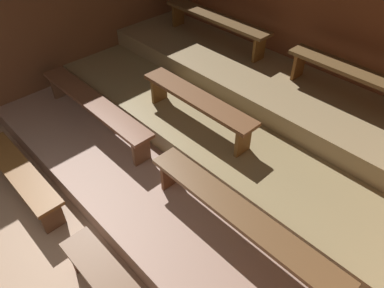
{
  "coord_description": "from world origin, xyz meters",
  "views": [
    {
      "loc": [
        2.75,
        0.25,
        3.72
      ],
      "look_at": [
        0.2,
        2.69,
        0.64
      ],
      "focal_mm": 33.66,
      "sensor_mm": 36.0,
      "label": 1
    }
  ],
  "objects_px": {
    "bench_lower_left": "(94,104)",
    "bench_lower_right": "(240,216)",
    "bench_floor_left": "(20,174)",
    "bench_middle_center": "(197,102)",
    "bench_upper_left": "(216,20)",
    "bench_upper_right": "(364,79)"
  },
  "relations": [
    {
      "from": "bench_upper_right",
      "to": "bench_middle_center",
      "type": "bearing_deg",
      "value": -131.43
    },
    {
      "from": "bench_lower_right",
      "to": "bench_upper_left",
      "type": "bearing_deg",
      "value": 137.69
    },
    {
      "from": "bench_middle_center",
      "to": "bench_lower_left",
      "type": "bearing_deg",
      "value": -146.51
    },
    {
      "from": "bench_floor_left",
      "to": "bench_lower_right",
      "type": "relative_size",
      "value": 0.72
    },
    {
      "from": "bench_lower_left",
      "to": "bench_upper_right",
      "type": "relative_size",
      "value": 1.14
    },
    {
      "from": "bench_lower_left",
      "to": "bench_middle_center",
      "type": "distance_m",
      "value": 1.59
    },
    {
      "from": "bench_upper_left",
      "to": "bench_lower_left",
      "type": "bearing_deg",
      "value": -91.55
    },
    {
      "from": "bench_lower_right",
      "to": "bench_middle_center",
      "type": "xyz_separation_m",
      "value": [
        -1.52,
        0.86,
        0.28
      ]
    },
    {
      "from": "bench_lower_right",
      "to": "bench_middle_center",
      "type": "distance_m",
      "value": 1.77
    },
    {
      "from": "bench_upper_left",
      "to": "bench_upper_right",
      "type": "relative_size",
      "value": 1.0
    },
    {
      "from": "bench_lower_right",
      "to": "bench_middle_center",
      "type": "height_order",
      "value": "bench_middle_center"
    },
    {
      "from": "bench_lower_left",
      "to": "bench_lower_right",
      "type": "bearing_deg",
      "value": 0.0
    },
    {
      "from": "bench_upper_left",
      "to": "bench_middle_center",
      "type": "bearing_deg",
      "value": -53.08
    },
    {
      "from": "bench_floor_left",
      "to": "bench_middle_center",
      "type": "relative_size",
      "value": 0.94
    },
    {
      "from": "bench_lower_right",
      "to": "bench_upper_right",
      "type": "distance_m",
      "value": 2.57
    },
    {
      "from": "bench_floor_left",
      "to": "bench_lower_right",
      "type": "bearing_deg",
      "value": 27.75
    },
    {
      "from": "bench_middle_center",
      "to": "bench_upper_right",
      "type": "height_order",
      "value": "bench_upper_right"
    },
    {
      "from": "bench_middle_center",
      "to": "bench_upper_left",
      "type": "distance_m",
      "value": 2.08
    },
    {
      "from": "bench_middle_center",
      "to": "bench_floor_left",
      "type": "bearing_deg",
      "value": -114.92
    },
    {
      "from": "bench_floor_left",
      "to": "bench_lower_left",
      "type": "distance_m",
      "value": 1.4
    },
    {
      "from": "bench_floor_left",
      "to": "bench_middle_center",
      "type": "xyz_separation_m",
      "value": [
        1.02,
        2.2,
        0.59
      ]
    },
    {
      "from": "bench_upper_right",
      "to": "bench_lower_right",
      "type": "bearing_deg",
      "value": -88.45
    }
  ]
}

